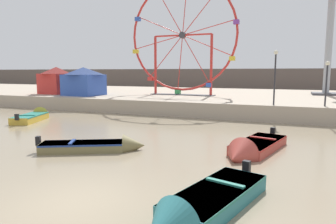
# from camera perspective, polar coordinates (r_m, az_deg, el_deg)

# --- Properties ---
(ground_plane) EXTENTS (240.00, 240.00, 0.00)m
(ground_plane) POSITION_cam_1_polar(r_m,az_deg,el_deg) (9.80, -16.78, -15.67)
(ground_plane) COLOR gray
(quay_promenade) EXTENTS (110.00, 23.27, 1.29)m
(quay_promenade) POSITION_cam_1_polar(r_m,az_deg,el_deg) (36.04, 12.70, 2.34)
(quay_promenade) COLOR tan
(quay_promenade) RESTS_ON ground_plane
(distant_town_skyline) EXTENTS (140.00, 3.00, 4.40)m
(distant_town_skyline) POSITION_cam_1_polar(r_m,az_deg,el_deg) (57.18, 16.25, 5.65)
(distant_town_skyline) COLOR #564C47
(distant_town_skyline) RESTS_ON ground_plane
(motorboat_olive_wood) EXTENTS (4.97, 3.32, 1.14)m
(motorboat_olive_wood) POSITION_cam_1_polar(r_m,az_deg,el_deg) (15.16, -12.54, -6.26)
(motorboat_olive_wood) COLOR olive
(motorboat_olive_wood) RESTS_ON ground_plane
(motorboat_mustard_yellow) EXTENTS (2.89, 4.81, 1.34)m
(motorboat_mustard_yellow) POSITION_cam_1_polar(r_m,az_deg,el_deg) (26.53, -23.79, -0.74)
(motorboat_mustard_yellow) COLOR gold
(motorboat_mustard_yellow) RESTS_ON ground_plane
(motorboat_faded_red) EXTENTS (2.76, 5.38, 1.47)m
(motorboat_faded_red) POSITION_cam_1_polar(r_m,az_deg,el_deg) (14.72, 15.40, -6.73)
(motorboat_faded_red) COLOR #B24238
(motorboat_faded_red) RESTS_ON ground_plane
(motorboat_teal_painted) EXTENTS (2.73, 5.26, 1.38)m
(motorboat_teal_painted) POSITION_cam_1_polar(r_m,az_deg,el_deg) (8.38, 5.93, -17.57)
(motorboat_teal_painted) COLOR teal
(motorboat_teal_painted) RESTS_ON ground_plane
(ferris_wheel_red_frame) EXTENTS (11.97, 1.20, 12.43)m
(ferris_wheel_red_frame) POSITION_cam_1_polar(r_m,az_deg,el_deg) (33.55, 2.76, 13.93)
(ferris_wheel_red_frame) COLOR red
(ferris_wheel_red_frame) RESTS_ON quay_promenade
(drop_tower_steel_tower) EXTENTS (2.80, 2.80, 16.73)m
(drop_tower_steel_tower) POSITION_cam_1_polar(r_m,az_deg,el_deg) (38.17, 28.34, 14.94)
(drop_tower_steel_tower) COLOR #999EA3
(drop_tower_steel_tower) RESTS_ON quay_promenade
(carnival_booth_red_striped) EXTENTS (3.71, 3.67, 3.11)m
(carnival_booth_red_striped) POSITION_cam_1_polar(r_m,az_deg,el_deg) (37.80, -20.27, 5.73)
(carnival_booth_red_striped) COLOR red
(carnival_booth_red_striped) RESTS_ON quay_promenade
(carnival_booth_blue_tent) EXTENTS (4.20, 3.81, 3.03)m
(carnival_booth_blue_tent) POSITION_cam_1_polar(r_m,az_deg,el_deg) (34.18, -15.63, 5.70)
(carnival_booth_blue_tent) COLOR #3356B7
(carnival_booth_blue_tent) RESTS_ON quay_promenade
(promenade_lamp_near) EXTENTS (0.32, 0.32, 3.32)m
(promenade_lamp_near) POSITION_cam_1_polar(r_m,az_deg,el_deg) (25.07, 27.79, 6.00)
(promenade_lamp_near) COLOR #2D2D33
(promenade_lamp_near) RESTS_ON quay_promenade
(promenade_lamp_far) EXTENTS (0.32, 0.32, 4.16)m
(promenade_lamp_far) POSITION_cam_1_polar(r_m,az_deg,el_deg) (24.58, 19.58, 7.54)
(promenade_lamp_far) COLOR #2D2D33
(promenade_lamp_far) RESTS_ON quay_promenade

